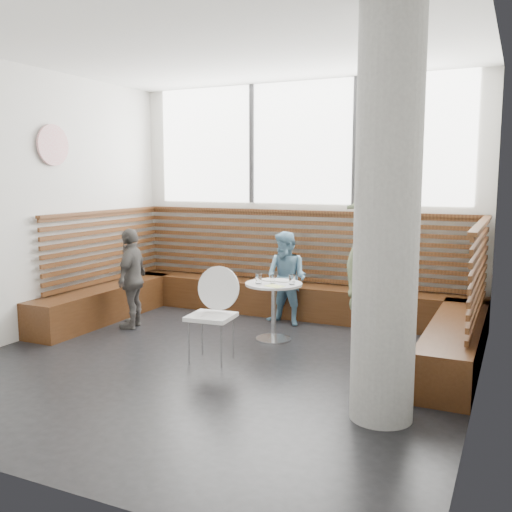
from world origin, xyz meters
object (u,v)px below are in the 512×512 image
at_px(child_back, 286,279).
at_px(concrete_column, 387,219).
at_px(cafe_table, 274,299).
at_px(adult_man, 376,269).
at_px(child_left, 132,278).
at_px(cafe_chair, 215,306).

bearing_deg(child_back, concrete_column, -41.81).
height_order(concrete_column, cafe_table, concrete_column).
distance_m(concrete_column, child_back, 3.14).
xyz_separation_m(cafe_table, adult_man, (1.18, 0.08, 0.43)).
bearing_deg(child_left, cafe_chair, 51.02).
distance_m(cafe_chair, child_left, 1.74).
height_order(concrete_column, adult_man, concrete_column).
xyz_separation_m(concrete_column, cafe_table, (-1.65, 1.66, -1.11)).
height_order(cafe_table, child_back, child_back).
height_order(child_back, child_left, child_left).
relative_size(cafe_chair, child_back, 0.80).
bearing_deg(child_back, cafe_chair, -83.46).
relative_size(cafe_table, adult_man, 0.37).
height_order(cafe_table, child_left, child_left).
height_order(cafe_chair, child_left, child_left).
relative_size(cafe_table, child_back, 0.56).
height_order(concrete_column, child_left, concrete_column).
xyz_separation_m(concrete_column, child_left, (-3.52, 1.44, -0.96)).
xyz_separation_m(concrete_column, adult_man, (-0.47, 1.73, -0.68)).
height_order(adult_man, child_back, adult_man).
bearing_deg(cafe_chair, concrete_column, -25.98).
xyz_separation_m(child_back, child_left, (-1.73, -0.95, 0.03)).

